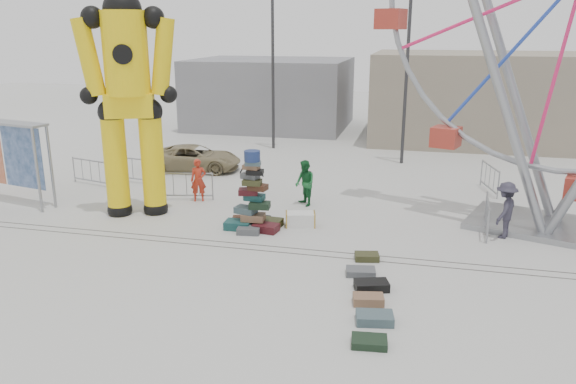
% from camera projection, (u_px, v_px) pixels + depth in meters
% --- Properties ---
extents(ground, '(90.00, 90.00, 0.00)m').
position_uv_depth(ground, '(274.00, 260.00, 15.93)').
color(ground, '#9E9E99').
rests_on(ground, ground).
extents(track_line_near, '(40.00, 0.04, 0.01)m').
position_uv_depth(track_line_near, '(280.00, 252.00, 16.49)').
color(track_line_near, '#47443F').
rests_on(track_line_near, ground).
extents(track_line_far, '(40.00, 0.04, 0.01)m').
position_uv_depth(track_line_far, '(283.00, 247.00, 16.86)').
color(track_line_far, '#47443F').
rests_on(track_line_far, ground).
extents(building_right, '(12.00, 8.00, 5.00)m').
position_uv_depth(building_right, '(479.00, 97.00, 32.34)').
color(building_right, gray).
rests_on(building_right, ground).
extents(building_left, '(10.00, 8.00, 4.40)m').
position_uv_depth(building_left, '(271.00, 93.00, 37.19)').
color(building_left, gray).
rests_on(building_left, ground).
extents(lamp_post_right, '(1.41, 0.25, 8.00)m').
position_uv_depth(lamp_post_right, '(409.00, 70.00, 26.12)').
color(lamp_post_right, '#2D2D30').
rests_on(lamp_post_right, ground).
extents(lamp_post_left, '(1.41, 0.25, 8.00)m').
position_uv_depth(lamp_post_left, '(275.00, 65.00, 29.55)').
color(lamp_post_left, '#2D2D30').
rests_on(lamp_post_left, ground).
extents(suitcase_tower, '(1.83, 1.64, 2.62)m').
position_uv_depth(suitcase_tower, '(253.00, 207.00, 18.29)').
color(suitcase_tower, '#174646').
rests_on(suitcase_tower, ground).
extents(crash_test_dummy, '(3.29, 1.76, 8.40)m').
position_uv_depth(crash_test_dummy, '(128.00, 88.00, 18.72)').
color(crash_test_dummy, black).
rests_on(crash_test_dummy, ground).
extents(banner_scaffold, '(4.35, 1.59, 3.11)m').
position_uv_depth(banner_scaffold, '(1.00, 142.00, 20.55)').
color(banner_scaffold, gray).
rests_on(banner_scaffold, ground).
extents(steamer_trunk, '(1.08, 0.78, 0.45)m').
position_uv_depth(steamer_trunk, '(300.00, 219.00, 18.65)').
color(steamer_trunk, silver).
rests_on(steamer_trunk, ground).
extents(row_case_0, '(0.75, 0.59, 0.19)m').
position_uv_depth(row_case_0, '(367.00, 257.00, 15.93)').
color(row_case_0, '#36381C').
rests_on(row_case_0, ground).
extents(row_case_1, '(0.84, 0.61, 0.18)m').
position_uv_depth(row_case_1, '(361.00, 272.00, 14.97)').
color(row_case_1, '#525559').
rests_on(row_case_1, ground).
extents(row_case_2, '(0.96, 0.73, 0.23)m').
position_uv_depth(row_case_2, '(372.00, 286.00, 14.11)').
color(row_case_2, black).
rests_on(row_case_2, ground).
extents(row_case_3, '(0.80, 0.58, 0.22)m').
position_uv_depth(row_case_3, '(368.00, 300.00, 13.38)').
color(row_case_3, brown).
rests_on(row_case_3, ground).
extents(row_case_4, '(0.91, 0.67, 0.22)m').
position_uv_depth(row_case_4, '(375.00, 318.00, 12.53)').
color(row_case_4, '#42575E').
rests_on(row_case_4, ground).
extents(row_case_5, '(0.79, 0.58, 0.17)m').
position_uv_depth(row_case_5, '(369.00, 342.00, 11.64)').
color(row_case_5, black).
rests_on(row_case_5, ground).
extents(barricade_dummy_a, '(1.96, 0.61, 1.10)m').
position_uv_depth(barricade_dummy_a, '(91.00, 172.00, 23.45)').
color(barricade_dummy_a, gray).
rests_on(barricade_dummy_a, ground).
extents(barricade_dummy_b, '(1.99, 0.41, 1.10)m').
position_uv_depth(barricade_dummy_b, '(142.00, 171.00, 23.61)').
color(barricade_dummy_b, gray).
rests_on(barricade_dummy_b, ground).
extents(barricade_dummy_c, '(1.98, 0.51, 1.10)m').
position_uv_depth(barricade_dummy_c, '(186.00, 186.00, 21.38)').
color(barricade_dummy_c, gray).
rests_on(barricade_dummy_c, ground).
extents(barricade_wheel_front, '(0.21, 2.00, 1.10)m').
position_uv_depth(barricade_wheel_front, '(487.00, 216.00, 17.94)').
color(barricade_wheel_front, gray).
rests_on(barricade_wheel_front, ground).
extents(barricade_wheel_back, '(0.55, 1.97, 1.10)m').
position_uv_depth(barricade_wheel_back, '(490.00, 179.00, 22.45)').
color(barricade_wheel_back, gray).
rests_on(barricade_wheel_back, ground).
extents(pedestrian_red, '(0.69, 0.57, 1.62)m').
position_uv_depth(pedestrian_red, '(198.00, 180.00, 21.20)').
color(pedestrian_red, '#AE2A18').
rests_on(pedestrian_red, ground).
extents(pedestrian_green, '(1.02, 1.05, 1.70)m').
position_uv_depth(pedestrian_green, '(305.00, 183.00, 20.65)').
color(pedestrian_green, '#165B29').
rests_on(pedestrian_green, ground).
extents(pedestrian_black, '(1.11, 0.65, 1.78)m').
position_uv_depth(pedestrian_black, '(252.00, 174.00, 21.73)').
color(pedestrian_black, black).
rests_on(pedestrian_black, ground).
extents(pedestrian_grey, '(1.09, 1.33, 1.80)m').
position_uv_depth(pedestrian_grey, '(505.00, 210.00, 17.44)').
color(pedestrian_grey, '#2C2937').
rests_on(pedestrian_grey, ground).
extents(parked_suv, '(4.41, 2.41, 1.17)m').
position_uv_depth(parked_suv, '(195.00, 158.00, 25.85)').
color(parked_suv, '#8B7D5A').
rests_on(parked_suv, ground).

